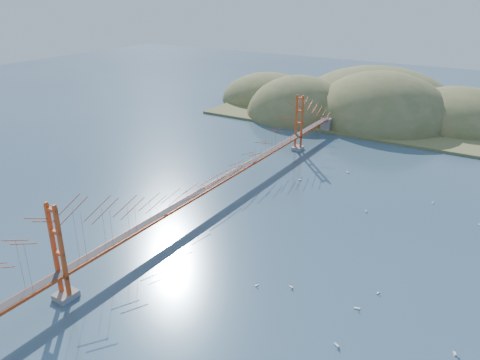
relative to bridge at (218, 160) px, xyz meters
The scene contains 14 objects.
ground 7.01m from the bridge, 90.00° to the right, with size 320.00×320.00×0.00m, color #324E65.
bridge is the anchor object (origin of this frame).
far_headlands 68.73m from the bridge, 88.14° to the left, with size 84.00×58.00×25.00m.
sailboat_1 24.33m from the bridge, 21.89° to the left, with size 0.59×0.59×0.62m.
sailboat_5 42.33m from the bridge, 23.14° to the right, with size 0.63×0.65×0.73m.
sailboat_3 17.99m from the bridge, 62.77° to the left, with size 0.61×0.50×0.72m.
sailboat_15 35.19m from the bridge, 30.26° to the left, with size 0.46×0.50×0.56m.
sailboat_6 26.39m from the bridge, 36.31° to the right, with size 0.58×0.58×0.64m.
sailboat_2 36.22m from the bridge, 36.80° to the right, with size 0.69×0.69×0.74m.
sailboat_13 32.67m from the bridge, 27.66° to the right, with size 0.66×0.61×0.74m.
sailboat_7 40.07m from the bridge, 19.55° to the left, with size 0.52×0.52×0.57m.
sailboat_14 32.12m from the bridge, 20.36° to the right, with size 0.50×0.53×0.60m.
sailboat_16 27.44m from the bridge, 59.30° to the left, with size 0.69×0.69×0.75m.
sailboat_0 24.94m from the bridge, 44.94° to the right, with size 0.49×0.52×0.59m.
Camera 1 is at (39.34, -56.35, 32.39)m, focal length 35.00 mm.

